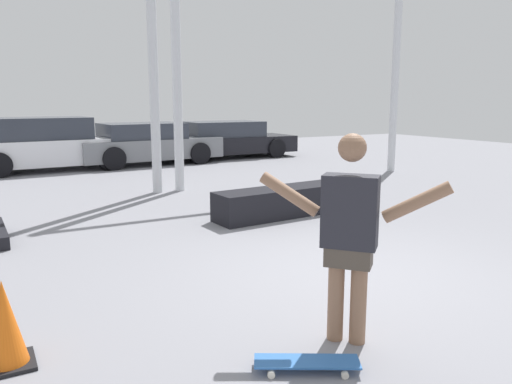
% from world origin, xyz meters
% --- Properties ---
extents(ground_plane, '(36.00, 36.00, 0.00)m').
position_xyz_m(ground_plane, '(0.00, 0.00, 0.00)').
color(ground_plane, gray).
extents(skateboarder, '(1.06, 1.19, 1.70)m').
position_xyz_m(skateboarder, '(-1.04, -1.18, 0.94)').
color(skateboarder, '#8C664C').
rests_on(skateboarder, ground_plane).
extents(skateboard, '(0.77, 0.57, 0.08)m').
position_xyz_m(skateboard, '(-1.59, -1.41, 0.06)').
color(skateboard, '#2D66B2').
rests_on(skateboard, ground_plane).
extents(grind_box, '(2.72, 0.82, 0.49)m').
position_xyz_m(grind_box, '(1.02, 2.90, 0.25)').
color(grind_box, black).
rests_on(grind_box, ground_plane).
extents(canopy_support_right, '(6.43, 0.20, 6.14)m').
position_xyz_m(canopy_support_right, '(3.37, 6.07, 3.80)').
color(canopy_support_right, silver).
rests_on(canopy_support_right, ground_plane).
extents(parked_car_white, '(4.59, 2.15, 1.48)m').
position_xyz_m(parked_car_white, '(-1.82, 10.97, 0.71)').
color(parked_car_white, white).
rests_on(parked_car_white, ground_plane).
extents(parked_car_grey, '(4.45, 2.16, 1.27)m').
position_xyz_m(parked_car_grey, '(1.02, 10.96, 0.62)').
color(parked_car_grey, slate).
rests_on(parked_car_grey, ground_plane).
extents(parked_car_black, '(4.59, 1.98, 1.24)m').
position_xyz_m(parked_car_black, '(3.98, 11.39, 0.61)').
color(parked_car_black, black).
rests_on(parked_car_black, ground_plane).
extents(traffic_cone, '(0.36, 0.36, 0.67)m').
position_xyz_m(traffic_cone, '(-3.49, -0.28, 0.33)').
color(traffic_cone, black).
rests_on(traffic_cone, ground_plane).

